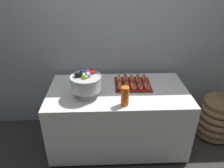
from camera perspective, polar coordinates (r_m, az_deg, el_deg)
ground_plane at (r=2.81m, az=1.41°, el=-14.95°), size 10.00×10.00×0.00m
back_wall at (r=2.64m, az=1.04°, el=14.67°), size 6.00×0.10×2.60m
buffet_table at (r=2.55m, az=1.52°, el=-8.47°), size 1.53×0.81×0.75m
floor_vase at (r=3.04m, az=26.10°, el=-8.07°), size 0.48×0.48×1.07m
serving_tray at (r=2.46m, az=5.51°, el=-0.19°), size 0.41×0.37×0.01m
hot_dog_0 at (r=2.36m, az=2.14°, el=-0.55°), size 0.07×0.16×0.06m
hot_dog_1 at (r=2.36m, az=3.96°, el=-0.53°), size 0.07×0.16×0.06m
hot_dog_2 at (r=2.37m, az=5.76°, el=-0.50°), size 0.07×0.18×0.06m
hot_dog_3 at (r=2.38m, az=7.56°, el=-0.45°), size 0.07×0.18×0.06m
hot_dog_4 at (r=2.39m, az=9.33°, el=-0.45°), size 0.07×0.18×0.06m
hot_dog_5 at (r=2.50m, az=1.92°, el=1.29°), size 0.07×0.17×0.06m
hot_dog_6 at (r=2.51m, az=3.64°, el=1.34°), size 0.07×0.18×0.07m
hot_dog_7 at (r=2.52m, az=5.34°, el=1.30°), size 0.06×0.16×0.06m
hot_dog_8 at (r=2.53m, az=7.03°, el=1.29°), size 0.07×0.17×0.06m
hot_dog_9 at (r=2.54m, az=8.71°, el=1.35°), size 0.06×0.16×0.06m
punch_bowl at (r=2.18m, az=-7.02°, el=0.47°), size 0.32×0.32×0.28m
cup_stack at (r=2.05m, az=3.47°, el=-3.24°), size 0.08×0.08×0.20m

